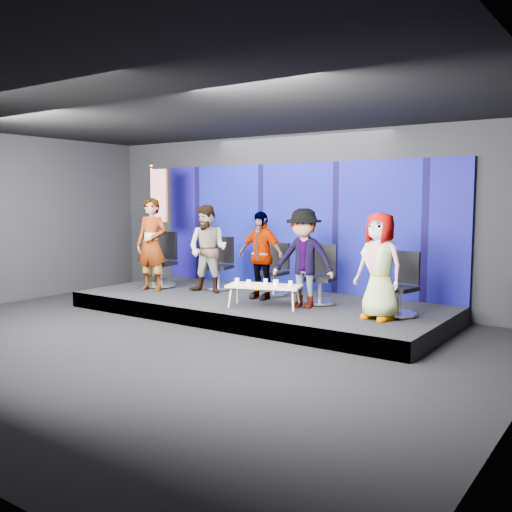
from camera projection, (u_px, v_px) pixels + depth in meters
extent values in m
plane|color=black|center=(164.00, 342.00, 8.71)|extent=(10.00, 10.00, 0.00)
cube|color=black|center=(299.00, 219.00, 11.79)|extent=(10.00, 0.02, 3.50)
cube|color=black|center=(160.00, 108.00, 8.35)|extent=(10.00, 8.00, 0.02)
cube|color=black|center=(257.00, 306.00, 10.74)|extent=(7.00, 3.00, 0.30)
cube|color=#0E0651|center=(297.00, 226.00, 11.77)|extent=(7.00, 0.08, 2.60)
cylinder|color=silver|center=(161.00, 285.00, 12.13)|extent=(0.77, 0.77, 0.07)
cylinder|color=silver|center=(161.00, 274.00, 12.10)|extent=(0.08, 0.08, 0.44)
cube|color=black|center=(161.00, 263.00, 12.08)|extent=(0.61, 0.61, 0.08)
cube|color=black|center=(167.00, 246.00, 12.28)|extent=(0.48, 0.14, 0.60)
imported|color=black|center=(152.00, 244.00, 11.60)|extent=(0.76, 0.57, 1.89)
cylinder|color=silver|center=(219.00, 288.00, 11.82)|extent=(0.71, 0.71, 0.06)
cylinder|color=silver|center=(219.00, 277.00, 11.79)|extent=(0.07, 0.07, 0.41)
cube|color=black|center=(218.00, 267.00, 11.77)|extent=(0.56, 0.56, 0.07)
cube|color=black|center=(224.00, 250.00, 11.96)|extent=(0.45, 0.13, 0.56)
imported|color=black|center=(208.00, 249.00, 11.32)|extent=(0.95, 0.80, 1.75)
cylinder|color=silver|center=(274.00, 294.00, 11.10)|extent=(0.57, 0.57, 0.06)
cylinder|color=silver|center=(274.00, 283.00, 11.08)|extent=(0.07, 0.07, 0.38)
cube|color=black|center=(274.00, 273.00, 11.06)|extent=(0.46, 0.46, 0.07)
cube|color=black|center=(280.00, 256.00, 11.21)|extent=(0.42, 0.05, 0.52)
imported|color=black|center=(261.00, 255.00, 10.65)|extent=(0.96, 0.41, 1.64)
cylinder|color=silver|center=(320.00, 302.00, 10.19)|extent=(0.67, 0.67, 0.06)
cylinder|color=silver|center=(320.00, 290.00, 10.16)|extent=(0.07, 0.07, 0.40)
cube|color=black|center=(320.00, 279.00, 10.14)|extent=(0.54, 0.54, 0.07)
cube|color=black|center=(325.00, 259.00, 10.32)|extent=(0.44, 0.11, 0.55)
imported|color=black|center=(304.00, 258.00, 9.79)|extent=(1.18, 0.78, 1.71)
cylinder|color=silver|center=(399.00, 314.00, 9.15)|extent=(0.70, 0.70, 0.06)
cylinder|color=silver|center=(399.00, 301.00, 9.12)|extent=(0.07, 0.07, 0.39)
cube|color=black|center=(399.00, 289.00, 9.10)|extent=(0.56, 0.56, 0.07)
cube|color=black|center=(408.00, 268.00, 9.23)|extent=(0.43, 0.14, 0.53)
imported|color=black|center=(380.00, 266.00, 8.82)|extent=(0.92, 0.70, 1.67)
cube|color=tan|center=(264.00, 286.00, 9.85)|extent=(1.37, 0.91, 0.04)
cylinder|color=tan|center=(230.00, 298.00, 9.82)|extent=(0.04, 0.04, 0.35)
cylinder|color=tan|center=(238.00, 294.00, 10.22)|extent=(0.04, 0.04, 0.35)
cylinder|color=tan|center=(293.00, 301.00, 9.51)|extent=(0.04, 0.04, 0.35)
cylinder|color=tan|center=(298.00, 297.00, 9.91)|extent=(0.04, 0.04, 0.35)
cylinder|color=silver|center=(237.00, 281.00, 10.04)|extent=(0.08, 0.08, 0.09)
cylinder|color=silver|center=(249.00, 283.00, 9.80)|extent=(0.08, 0.08, 0.10)
cylinder|color=silver|center=(266.00, 281.00, 9.97)|extent=(0.07, 0.07, 0.09)
cylinder|color=silver|center=(276.00, 283.00, 9.73)|extent=(0.09, 0.09, 0.11)
cylinder|color=silver|center=(291.00, 283.00, 9.74)|extent=(0.08, 0.08, 0.09)
cylinder|color=black|center=(154.00, 278.00, 12.99)|extent=(0.35, 0.35, 0.11)
cylinder|color=gold|center=(152.00, 223.00, 12.86)|extent=(0.05, 0.05, 2.44)
sphere|color=gold|center=(151.00, 166.00, 12.73)|extent=(0.12, 0.12, 0.12)
cube|color=#B31414|center=(159.00, 196.00, 12.67)|extent=(0.43, 0.11, 1.16)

